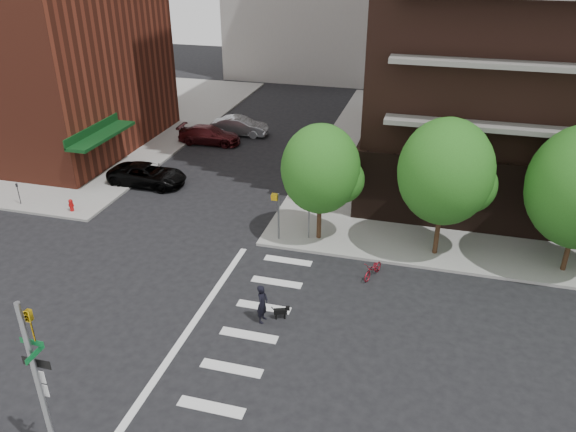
# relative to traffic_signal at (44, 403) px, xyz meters

# --- Properties ---
(ground) EXTENTS (120.00, 120.00, 0.00)m
(ground) POSITION_rel_traffic_signal_xyz_m (0.47, 7.49, -2.70)
(ground) COLOR black
(ground) RESTS_ON ground
(sidewalk_nw) EXTENTS (31.00, 33.00, 0.15)m
(sidewalk_nw) POSITION_rel_traffic_signal_xyz_m (-24.03, 30.99, -2.62)
(sidewalk_nw) COLOR gray
(sidewalk_nw) RESTS_ON ground
(crosswalk) EXTENTS (3.85, 13.00, 0.01)m
(crosswalk) POSITION_rel_traffic_signal_xyz_m (2.68, 7.49, -2.69)
(crosswalk) COLOR silver
(crosswalk) RESTS_ON ground
(tree_a) EXTENTS (4.00, 4.00, 5.90)m
(tree_a) POSITION_rel_traffic_signal_xyz_m (4.47, 15.99, 1.35)
(tree_a) COLOR #301E11
(tree_a) RESTS_ON sidewalk_ne
(tree_b) EXTENTS (4.50, 4.50, 6.65)m
(tree_b) POSITION_rel_traffic_signal_xyz_m (10.47, 15.99, 1.85)
(tree_b) COLOR #301E11
(tree_b) RESTS_ON sidewalk_ne
(traffic_signal) EXTENTS (0.90, 0.75, 6.00)m
(traffic_signal) POSITION_rel_traffic_signal_xyz_m (0.00, 0.00, 0.00)
(traffic_signal) COLOR slate
(traffic_signal) RESTS_ON sidewalk_s
(pedestrian_signal) EXTENTS (2.18, 0.67, 2.60)m
(pedestrian_signal) POSITION_rel_traffic_signal_xyz_m (2.79, 15.42, -0.84)
(pedestrian_signal) COLOR slate
(pedestrian_signal) RESTS_ON sidewalk_ne
(fire_hydrant) EXTENTS (0.24, 0.24, 0.73)m
(fire_hydrant) POSITION_rel_traffic_signal_xyz_m (-10.03, 15.29, -2.15)
(fire_hydrant) COLOR #A50C0C
(fire_hydrant) RESTS_ON sidewalk_nw
(parking_meter) EXTENTS (0.10, 0.08, 1.32)m
(parking_meter) POSITION_rel_traffic_signal_xyz_m (-13.53, 15.29, -1.74)
(parking_meter) COLOR black
(parking_meter) RESTS_ON sidewalk_nw
(parked_car_black) EXTENTS (2.35, 5.03, 1.39)m
(parked_car_black) POSITION_rel_traffic_signal_xyz_m (-7.73, 20.19, -2.00)
(parked_car_black) COLOR black
(parked_car_black) RESTS_ON ground
(parked_car_maroon) EXTENTS (2.18, 4.88, 1.39)m
(parked_car_maroon) POSITION_rel_traffic_signal_xyz_m (-6.93, 28.61, -2.00)
(parked_car_maroon) COLOR #441215
(parked_car_maroon) RESTS_ON ground
(parked_car_silver) EXTENTS (1.84, 4.58, 1.48)m
(parked_car_silver) POSITION_rel_traffic_signal_xyz_m (-5.37, 31.15, -1.96)
(parked_car_silver) COLOR #989BA0
(parked_car_silver) RESTS_ON ground
(scooter) EXTENTS (1.07, 1.70, 0.84)m
(scooter) POSITION_rel_traffic_signal_xyz_m (7.73, 13.16, -2.28)
(scooter) COLOR maroon
(scooter) RESTS_ON ground
(dog_walker) EXTENTS (0.67, 0.48, 1.75)m
(dog_walker) POSITION_rel_traffic_signal_xyz_m (3.72, 8.56, -1.83)
(dog_walker) COLOR black
(dog_walker) RESTS_ON ground
(dog) EXTENTS (0.68, 0.38, 0.57)m
(dog) POSITION_rel_traffic_signal_xyz_m (4.43, 8.94, -2.34)
(dog) COLOR black
(dog) RESTS_ON ground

